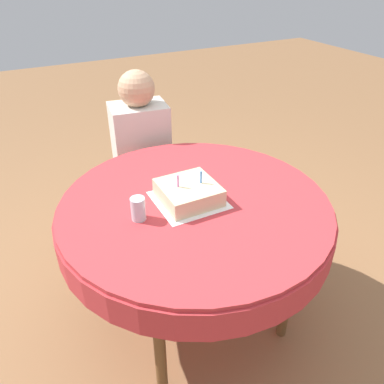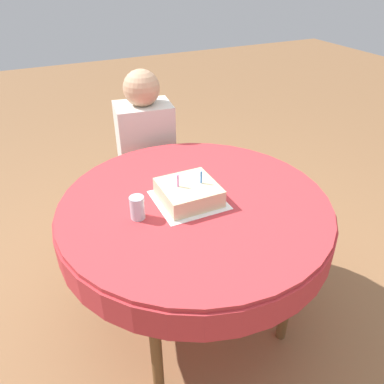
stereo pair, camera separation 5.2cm
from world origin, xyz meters
name	(u,v)px [view 1 (the left image)]	position (x,y,z in m)	size (l,w,h in m)	color
ground_plane	(194,310)	(0.00, 0.00, 0.00)	(12.00, 12.00, 0.00)	#8C603D
dining_table	(195,216)	(0.00, 0.00, 0.66)	(1.26, 1.26, 0.75)	#BC3338
chair	(141,164)	(0.06, 0.91, 0.49)	(0.42, 0.42, 0.91)	#A37A4C
person	(141,142)	(0.05, 0.82, 0.69)	(0.37, 0.38, 1.14)	tan
napkin	(189,200)	(-0.02, 0.02, 0.75)	(0.30, 0.30, 0.00)	white
birthday_cake	(188,192)	(-0.02, 0.02, 0.79)	(0.25, 0.25, 0.14)	beige
drinking_glass	(138,209)	(-0.27, -0.01, 0.80)	(0.06, 0.06, 0.10)	silver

